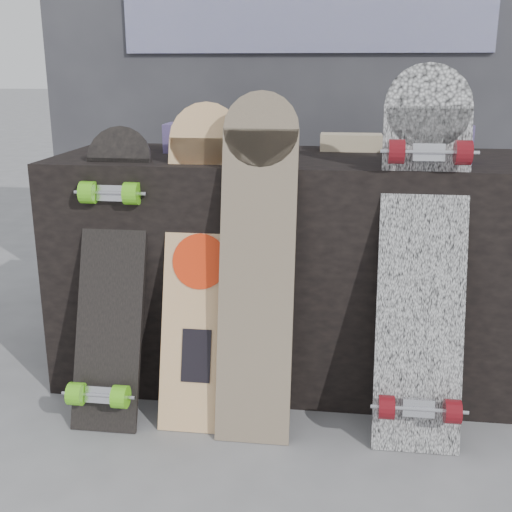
# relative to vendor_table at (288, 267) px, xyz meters

# --- Properties ---
(ground) EXTENTS (60.00, 60.00, 0.00)m
(ground) POSITION_rel_vendor_table_xyz_m (0.00, -0.50, -0.40)
(ground) COLOR slate
(ground) RESTS_ON ground
(vendor_table) EXTENTS (1.60, 0.60, 0.80)m
(vendor_table) POSITION_rel_vendor_table_xyz_m (0.00, 0.00, 0.00)
(vendor_table) COLOR black
(vendor_table) RESTS_ON ground
(booth) EXTENTS (2.40, 0.22, 2.20)m
(booth) POSITION_rel_vendor_table_xyz_m (0.00, 0.85, 0.70)
(booth) COLOR #343339
(booth) RESTS_ON ground
(merch_box_purple) EXTENTS (0.18, 0.12, 0.10)m
(merch_box_purple) POSITION_rel_vendor_table_xyz_m (-0.36, 0.07, 0.45)
(merch_box_purple) COLOR #3C3C7B
(merch_box_purple) RESTS_ON vendor_table
(merch_box_small) EXTENTS (0.14, 0.14, 0.12)m
(merch_box_small) POSITION_rel_vendor_table_xyz_m (0.51, -0.07, 0.46)
(merch_box_small) COLOR #3C3C7B
(merch_box_small) RESTS_ON vendor_table
(merch_box_flat) EXTENTS (0.22, 0.10, 0.06)m
(merch_box_flat) POSITION_rel_vendor_table_xyz_m (0.21, 0.18, 0.43)
(merch_box_flat) COLOR #D1B78C
(merch_box_flat) RESTS_ON vendor_table
(longboard_geisha) EXTENTS (0.23, 0.32, 0.99)m
(longboard_geisha) POSITION_rel_vendor_table_xyz_m (-0.25, -0.31, 0.12)
(longboard_geisha) COLOR beige
(longboard_geisha) RESTS_ON ground
(longboard_celtic) EXTENTS (0.23, 0.26, 1.03)m
(longboard_celtic) POSITION_rel_vendor_table_xyz_m (-0.06, -0.38, 0.15)
(longboard_celtic) COLOR #CCB18B
(longboard_celtic) RESTS_ON ground
(longboard_cascadia) EXTENTS (0.25, 0.37, 1.11)m
(longboard_cascadia) POSITION_rel_vendor_table_xyz_m (0.42, -0.35, 0.17)
(longboard_cascadia) COLOR white
(longboard_cascadia) RESTS_ON ground
(skateboard_dark) EXTENTS (0.21, 0.39, 0.91)m
(skateboard_dark) POSITION_rel_vendor_table_xyz_m (-0.53, -0.35, 0.07)
(skateboard_dark) COLOR black
(skateboard_dark) RESTS_ON ground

